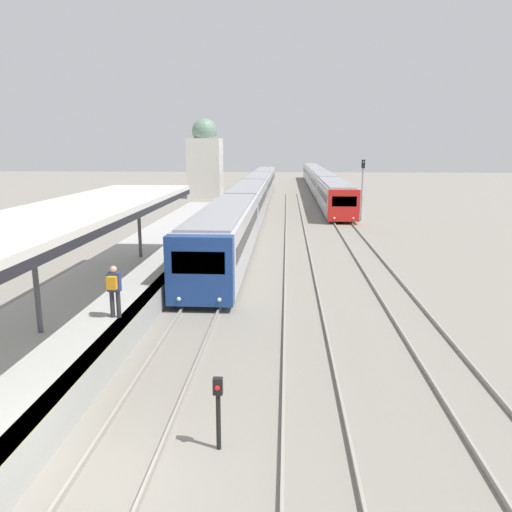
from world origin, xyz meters
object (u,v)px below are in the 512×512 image
signal_post_near (218,405)px  signal_mast_far (362,183)px  person_on_platform (114,287)px  train_near (254,193)px  train_far (319,179)px

signal_post_near → signal_mast_far: size_ratio=0.31×
person_on_platform → train_near: size_ratio=0.03×
train_far → signal_mast_far: bearing=-86.6°
person_on_platform → signal_mast_far: size_ratio=0.32×
person_on_platform → signal_post_near: size_ratio=1.03×
train_far → signal_mast_far: 29.81m
person_on_platform → signal_post_near: 6.64m
train_near → signal_post_near: (1.92, -40.97, -0.70)m
person_on_platform → signal_mast_far: (11.77, 28.68, 1.27)m
person_on_platform → signal_mast_far: signal_mast_far is taller
person_on_platform → train_far: size_ratio=0.03×
train_far → person_on_platform: bearing=-99.7°
signal_post_near → train_far: bearing=84.6°
train_far → signal_mast_far: signal_mast_far is taller
signal_mast_far → train_far: bearing=93.4°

